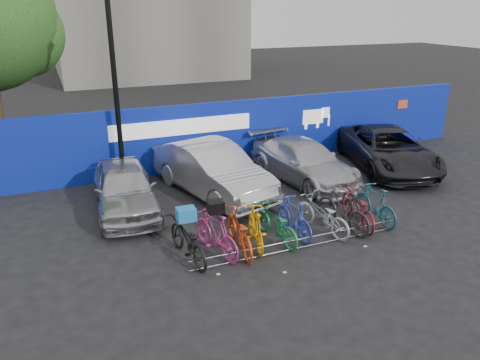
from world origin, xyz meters
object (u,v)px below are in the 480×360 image
car_2 (304,161)px  bike_3 (256,228)px  lamppost (115,86)px  bike_7 (343,209)px  bike_rack (299,244)px  car_0 (125,188)px  bike_5 (294,218)px  bike_0 (187,240)px  bike_1 (216,233)px  bike_4 (276,224)px  car_1 (212,170)px  bike_6 (322,215)px  bike_2 (239,231)px  bike_9 (376,204)px  car_3 (388,149)px  bike_8 (357,207)px

car_2 → bike_3: bearing=-141.5°
lamppost → bike_7: (4.80, -5.46, -2.70)m
bike_rack → car_0: 5.29m
bike_5 → bike_0: bearing=-0.3°
bike_1 → bike_4: 1.61m
car_1 → bike_6: bearing=-78.7°
car_0 → bike_4: (3.16, -3.31, -0.23)m
bike_rack → bike_2: bearing=157.8°
car_2 → bike_9: bearing=-95.2°
car_2 → bike_0: (-5.13, -3.58, -0.16)m
bike_4 → bike_6: bike_6 is taller
car_3 → bike_3: (-6.81, -3.52, -0.23)m
car_1 → car_3: 6.65m
car_2 → bike_7: bearing=-112.2°
bike_4 → bike_5: (0.56, 0.07, 0.04)m
car_0 → bike_6: car_0 is taller
car_0 → bike_6: size_ratio=2.23×
bike_2 → bike_8: bike_8 is taller
car_0 → car_1: car_1 is taller
car_2 → bike_8: bearing=-104.1°
bike_5 → bike_8: (1.89, -0.06, 0.00)m
car_3 → bike_2: car_3 is taller
bike_5 → car_3: bearing=-151.8°
bike_3 → bike_4: size_ratio=0.92×
car_2 → bike_6: bearing=-120.9°
bike_6 → bike_9: (1.68, -0.02, 0.03)m
bike_1 → bike_5: size_ratio=1.08×
bike_0 → car_2: bearing=-152.7°
bike_3 → bike_5: 1.15m
bike_2 → bike_8: 3.49m
car_0 → bike_0: 3.47m
bike_3 → bike_9: size_ratio=0.96×
bike_1 → bike_7: (3.52, -0.05, 0.03)m
bike_1 → bike_9: size_ratio=1.05×
car_3 → bike_0: 9.23m
bike_0 → bike_8: size_ratio=0.99×
car_0 → car_3: (9.39, 0.14, 0.02)m
car_1 → bike_5: bearing=-88.9°
bike_5 → bike_8: 1.89m
bike_3 → bike_1: bearing=11.5°
bike_rack → car_0: bearing=131.4°
bike_3 → bike_4: (0.59, 0.07, -0.03)m
bike_5 → bike_9: bike_9 is taller
bike_2 → bike_4: bearing=-170.2°
car_0 → bike_1: 3.71m
car_0 → bike_0: bearing=-72.0°
bike_6 → bike_3: bearing=-13.1°
bike_0 → bike_2: 1.27m
car_0 → bike_3: car_0 is taller
car_3 → car_2: bearing=-164.9°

